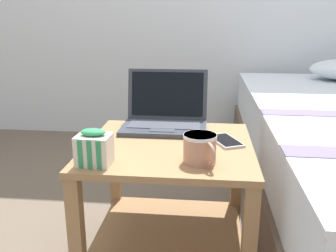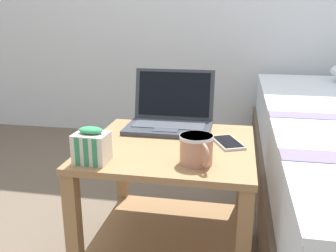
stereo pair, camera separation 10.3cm
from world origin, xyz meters
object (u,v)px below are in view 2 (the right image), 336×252
laptop (170,116)px  snack_bag (92,146)px  mug_front_left (197,148)px  cell_phone (228,143)px

laptop → snack_bag: laptop is taller
laptop → snack_bag: 0.45m
snack_bag → laptop: bearing=67.4°
mug_front_left → snack_bag: bearing=-171.6°
laptop → cell_phone: (0.24, -0.16, -0.04)m
laptop → mug_front_left: size_ratio=2.48×
snack_bag → cell_phone: snack_bag is taller
mug_front_left → laptop: bearing=112.2°
mug_front_left → cell_phone: size_ratio=0.80×
snack_bag → cell_phone: size_ratio=0.67×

